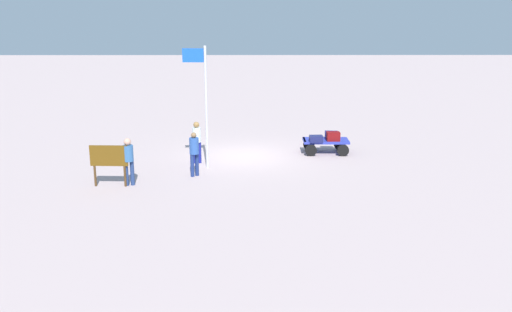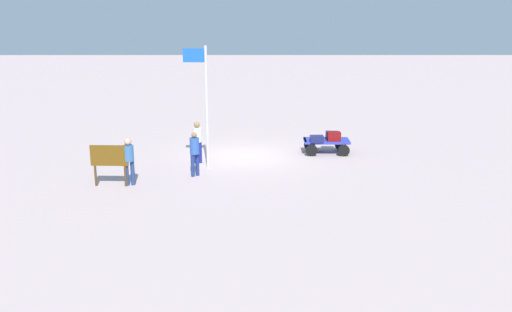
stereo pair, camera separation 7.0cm
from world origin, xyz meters
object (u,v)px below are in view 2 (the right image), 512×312
(worker_lead, at_px, (195,151))
(signboard, at_px, (109,159))
(suitcase_tan, at_px, (317,139))
(worker_trailing, at_px, (197,139))
(worker_supervisor, at_px, (129,157))
(luggage_cart, at_px, (326,143))
(suitcase_dark, at_px, (332,135))
(flagpole, at_px, (204,98))
(suitcase_olive, at_px, (334,136))

(worker_lead, bearing_deg, signboard, 23.67)
(suitcase_tan, height_order, worker_lead, worker_lead)
(worker_trailing, relative_size, worker_supervisor, 1.00)
(signboard, bearing_deg, suitcase_tan, -150.62)
(worker_supervisor, bearing_deg, worker_trailing, -124.87)
(worker_trailing, relative_size, signboard, 1.16)
(luggage_cart, relative_size, worker_trailing, 1.16)
(suitcase_tan, relative_size, suitcase_dark, 0.99)
(luggage_cart, distance_m, signboard, 9.24)
(worker_lead, distance_m, flagpole, 2.09)
(suitcase_tan, height_order, flagpole, flagpole)
(suitcase_dark, distance_m, worker_supervisor, 9.08)
(suitcase_dark, height_order, signboard, signboard)
(worker_lead, relative_size, worker_trailing, 0.98)
(luggage_cart, bearing_deg, signboard, 30.17)
(worker_trailing, distance_m, signboard, 4.04)
(suitcase_tan, distance_m, suitcase_dark, 1.07)
(suitcase_tan, height_order, worker_supervisor, worker_supervisor)
(suitcase_olive, bearing_deg, suitcase_dark, -90.45)
(worker_lead, bearing_deg, worker_trailing, -87.16)
(suitcase_olive, bearing_deg, suitcase_tan, 12.46)
(suitcase_olive, xyz_separation_m, worker_lead, (5.50, 3.19, 0.17))
(luggage_cart, height_order, worker_lead, worker_lead)
(signboard, bearing_deg, flagpole, -143.07)
(worker_trailing, distance_m, flagpole, 1.93)
(worker_lead, distance_m, worker_supervisor, 2.40)
(luggage_cart, distance_m, flagpole, 5.90)
(suitcase_olive, xyz_separation_m, suitcase_tan, (0.73, 0.16, -0.06))
(worker_trailing, xyz_separation_m, flagpole, (-0.38, 0.73, 1.75))
(worker_lead, relative_size, worker_supervisor, 0.98)
(suitcase_tan, bearing_deg, signboard, 29.38)
(suitcase_olive, distance_m, signboard, 9.37)
(worker_supervisor, distance_m, signboard, 0.65)
(luggage_cart, distance_m, suitcase_dark, 0.56)
(suitcase_olive, distance_m, suitcase_tan, 0.75)
(suitcase_olive, xyz_separation_m, suitcase_dark, (-0.00, -0.61, -0.05))
(signboard, bearing_deg, worker_lead, -156.33)
(luggage_cart, xyz_separation_m, suitcase_tan, (0.44, 0.39, 0.28))
(suitcase_olive, height_order, suitcase_tan, suitcase_olive)
(flagpole, bearing_deg, suitcase_tan, -156.53)
(suitcase_dark, distance_m, flagpole, 6.21)
(flagpole, bearing_deg, signboard, 36.93)
(worker_lead, height_order, worker_trailing, worker_trailing)
(suitcase_olive, xyz_separation_m, worker_trailing, (5.59, 1.37, 0.19))
(suitcase_tan, bearing_deg, worker_trailing, 14.02)
(worker_trailing, bearing_deg, flagpole, 117.32)
(worker_trailing, xyz_separation_m, worker_supervisor, (2.04, 2.93, 0.02))
(worker_lead, bearing_deg, suitcase_tan, -147.57)
(suitcase_olive, distance_m, suitcase_dark, 0.61)
(worker_lead, distance_m, worker_trailing, 1.82)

